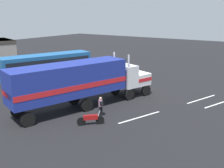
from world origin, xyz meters
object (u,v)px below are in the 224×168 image
at_px(person_bystander, 101,106).
at_px(semi_truck, 80,80).
at_px(motorcycle, 91,119).
at_px(parked_bus, 47,65).

bearing_deg(person_bystander, semi_truck, 76.47).
distance_m(person_bystander, motorcycle, 2.00).
bearing_deg(motorcycle, parked_bus, 59.92).
xyz_separation_m(semi_truck, parked_bus, (4.80, 9.55, -0.46)).
distance_m(semi_truck, parked_bus, 10.70).
xyz_separation_m(person_bystander, parked_bus, (5.45, 12.23, 1.17)).
bearing_deg(person_bystander, motorcycle, -166.42).
bearing_deg(parked_bus, semi_truck, -116.69).
bearing_deg(semi_truck, parked_bus, 63.31).
relative_size(semi_truck, motorcycle, 9.01).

